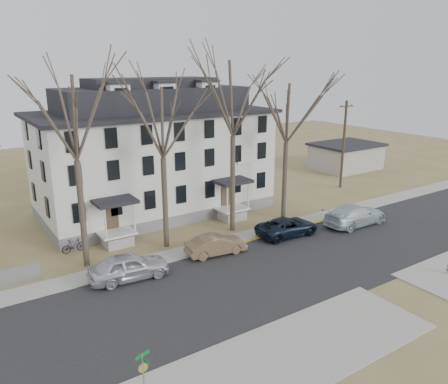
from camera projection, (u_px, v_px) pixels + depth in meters
ground at (307, 280)px, 27.64m from camera, size 120.00×120.00×0.00m
main_road at (286, 268)px, 29.24m from camera, size 120.00×10.00×0.04m
far_sidewalk at (235, 240)px, 34.05m from camera, size 120.00×2.00×0.08m
near_sidewalk_left at (254, 372)px, 19.40m from camera, size 20.00×5.00×0.08m
yellow_curb at (291, 230)px, 35.97m from camera, size 14.00×0.25×0.06m
boarding_house at (154, 154)px, 39.45m from camera, size 20.80×12.36×12.05m
distant_building at (346, 156)px, 56.95m from camera, size 8.50×6.50×3.35m
tree_far_left at (72, 112)px, 26.76m from camera, size 8.40×8.40×13.72m
tree_mid_left at (162, 118)px, 30.15m from camera, size 7.80×7.80×12.74m
tree_center at (233, 93)px, 32.91m from camera, size 9.00×9.00×14.70m
tree_mid_right at (287, 109)px, 36.23m from camera, size 7.80×7.80×12.74m
utility_pole_far at (344, 144)px, 47.27m from camera, size 2.00×0.28×9.50m
car_silver at (129, 267)px, 27.54m from camera, size 5.19×2.48×1.71m
car_tan at (216, 245)px, 31.19m from camera, size 4.55×2.05×1.45m
car_navy at (287, 227)px, 34.67m from camera, size 5.32×2.70×1.44m
car_white at (355, 215)px, 36.97m from camera, size 5.99×2.47×1.73m
bicycle_left at (116, 240)px, 32.90m from camera, size 1.56×0.68×0.80m
bicycle_right at (74, 246)px, 31.55m from camera, size 1.75×0.62×1.03m
fire_hydrant at (448, 269)px, 28.31m from camera, size 0.30×0.28×0.73m
street_sign at (143, 370)px, 17.11m from camera, size 0.68×0.68×2.39m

